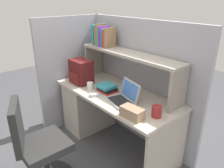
{
  "coord_description": "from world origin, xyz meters",
  "views": [
    {
      "loc": [
        1.74,
        -1.53,
        1.77
      ],
      "look_at": [
        0.0,
        -0.05,
        0.85
      ],
      "focal_mm": 34.53,
      "sensor_mm": 36.0,
      "label": 1
    }
  ],
  "objects": [
    {
      "name": "ground_plane",
      "position": [
        0.0,
        0.0,
        0.0
      ],
      "size": [
        8.0,
        8.0,
        0.0
      ],
      "primitive_type": "plane",
      "color": "#4C4C51"
    },
    {
      "name": "desk",
      "position": [
        -0.39,
        0.0,
        0.4
      ],
      "size": [
        1.6,
        0.7,
        0.73
      ],
      "color": "beige",
      "rests_on": "ground_plane"
    },
    {
      "name": "cubicle_partition_rear",
      "position": [
        0.0,
        0.38,
        0.78
      ],
      "size": [
        1.84,
        0.05,
        1.55
      ],
      "primitive_type": "cube",
      "color": "#9E9EA8",
      "rests_on": "ground_plane"
    },
    {
      "name": "cubicle_partition_left",
      "position": [
        -0.85,
        -0.05,
        0.78
      ],
      "size": [
        0.05,
        1.06,
        1.55
      ],
      "primitive_type": "cube",
      "color": "#9E9EA8",
      "rests_on": "ground_plane"
    },
    {
      "name": "overhead_hutch",
      "position": [
        0.0,
        0.2,
        1.08
      ],
      "size": [
        1.44,
        0.28,
        0.45
      ],
      "color": "gray",
      "rests_on": "desk"
    },
    {
      "name": "reference_books_on_shelf",
      "position": [
        -0.47,
        0.2,
        1.3
      ],
      "size": [
        0.3,
        0.18,
        0.28
      ],
      "color": "teal",
      "rests_on": "overhead_hutch"
    },
    {
      "name": "laptop",
      "position": [
        0.24,
        -0.08,
        0.78
      ],
      "size": [
        0.36,
        0.32,
        0.22
      ],
      "color": "#B7BABF",
      "rests_on": "desk"
    },
    {
      "name": "backpack",
      "position": [
        -0.53,
        -0.13,
        0.88
      ],
      "size": [
        0.3,
        0.23,
        0.3
      ],
      "color": "#591919",
      "rests_on": "desk"
    },
    {
      "name": "computer_mouse",
      "position": [
        -0.07,
        -0.25,
        0.75
      ],
      "size": [
        0.09,
        0.12,
        0.03
      ],
      "primitive_type": "cube",
      "rotation": [
        0.0,
        0.0,
        -0.33
      ],
      "color": "silver",
      "rests_on": "desk"
    },
    {
      "name": "paper_cup",
      "position": [
        -0.28,
        -0.16,
        0.77
      ],
      "size": [
        0.08,
        0.08,
        0.08
      ],
      "primitive_type": "cylinder",
      "color": "white",
      "rests_on": "desk"
    },
    {
      "name": "tissue_box",
      "position": [
        0.53,
        -0.25,
        0.78
      ],
      "size": [
        0.23,
        0.14,
        0.1
      ],
      "primitive_type": "cube",
      "rotation": [
        0.0,
        0.0,
        0.07
      ],
      "color": "#9E7F60",
      "rests_on": "desk"
    },
    {
      "name": "snack_canister",
      "position": [
        0.67,
        -0.07,
        0.78
      ],
      "size": [
        0.1,
        0.1,
        0.11
      ],
      "primitive_type": "cylinder",
      "color": "maroon",
      "rests_on": "desk"
    },
    {
      "name": "desk_book_stack",
      "position": [
        -0.08,
        -0.06,
        0.77
      ],
      "size": [
        0.22,
        0.19,
        0.08
      ],
      "color": "red",
      "rests_on": "desk"
    },
    {
      "name": "office_chair",
      "position": [
        0.0,
        -0.98,
        0.39
      ],
      "size": [
        0.53,
        0.55,
        0.93
      ],
      "rotation": [
        0.0,
        0.0,
        2.77
      ],
      "color": "black",
      "rests_on": "ground_plane"
    }
  ]
}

